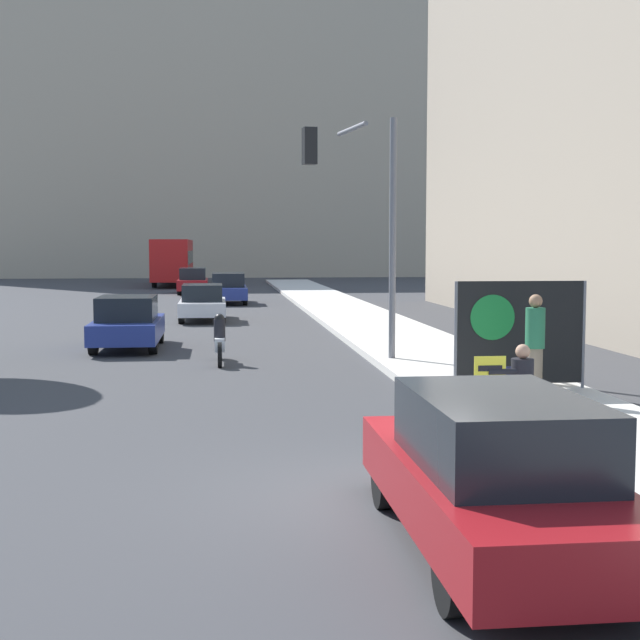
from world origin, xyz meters
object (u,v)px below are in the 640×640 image
at_px(seated_protester, 523,382).
at_px(car_on_road_far_lane, 193,281).
at_px(pedestrian_behind, 544,341).
at_px(parked_car_curbside, 494,473).
at_px(protest_banner, 519,332).
at_px(car_on_road_nearest, 128,323).
at_px(motorcycle_on_road, 220,342).
at_px(city_bus_on_road, 173,259).
at_px(car_on_road_distant, 228,288).
at_px(traffic_light_pole, 362,199).
at_px(car_on_road_midblock, 203,302).
at_px(jogger_on_sidewalk, 535,345).

distance_m(seated_protester, car_on_road_far_lane, 40.80).
height_order(pedestrian_behind, parked_car_curbside, pedestrian_behind).
distance_m(seated_protester, protest_banner, 3.45).
bearing_deg(pedestrian_behind, seated_protester, -132.49).
xyz_separation_m(seated_protester, parked_car_curbside, (-1.98, -4.86, -0.08)).
distance_m(car_on_road_nearest, car_on_road_far_lane, 28.16).
bearing_deg(motorcycle_on_road, car_on_road_nearest, 127.12).
bearing_deg(car_on_road_far_lane, city_bus_on_road, 98.36).
distance_m(car_on_road_far_lane, motorcycle_on_road, 31.51).
distance_m(pedestrian_behind, motorcycle_on_road, 8.08).
relative_size(pedestrian_behind, protest_banner, 0.64).
xyz_separation_m(parked_car_curbside, car_on_road_distant, (-2.08, 36.07, -0.00)).
height_order(seated_protester, car_on_road_distant, car_on_road_distant).
height_order(protest_banner, traffic_light_pole, traffic_light_pole).
height_order(pedestrian_behind, car_on_road_nearest, pedestrian_behind).
height_order(pedestrian_behind, traffic_light_pole, traffic_light_pole).
bearing_deg(car_on_road_distant, car_on_road_far_lane, 102.19).
bearing_deg(parked_car_curbside, car_on_road_midblock, 96.87).
xyz_separation_m(parked_car_curbside, car_on_road_far_lane, (-4.05, 45.22, 0.01)).
bearing_deg(pedestrian_behind, car_on_road_far_lane, 84.39).
bearing_deg(jogger_on_sidewalk, car_on_road_far_lane, -82.38).
bearing_deg(jogger_on_sidewalk, motorcycle_on_road, -53.48).
height_order(parked_car_curbside, car_on_road_distant, parked_car_curbside).
relative_size(car_on_road_distant, motorcycle_on_road, 2.09).
distance_m(traffic_light_pole, car_on_road_nearest, 7.95).
distance_m(pedestrian_behind, parked_car_curbside, 9.44).
distance_m(parked_car_curbside, car_on_road_far_lane, 45.40).
distance_m(jogger_on_sidewalk, motorcycle_on_road, 8.68).
bearing_deg(jogger_on_sidewalk, city_bus_on_road, -82.86).
relative_size(pedestrian_behind, parked_car_curbside, 0.35).
bearing_deg(car_on_road_nearest, pedestrian_behind, -43.72).
relative_size(protest_banner, parked_car_curbside, 0.55).
relative_size(seated_protester, city_bus_on_road, 0.10).
bearing_deg(city_bus_on_road, car_on_road_midblock, -85.13).
bearing_deg(city_bus_on_road, pedestrian_behind, -78.85).
relative_size(pedestrian_behind, traffic_light_pole, 0.29).
relative_size(car_on_road_far_lane, city_bus_on_road, 0.39).
bearing_deg(parked_car_curbside, traffic_light_pole, 86.33).
height_order(pedestrian_behind, car_on_road_far_lane, pedestrian_behind).
bearing_deg(city_bus_on_road, car_on_road_distant, -79.95).
bearing_deg(motorcycle_on_road, seated_protester, -63.06).
xyz_separation_m(pedestrian_behind, traffic_light_pole, (-2.92, 4.14, 2.95)).
bearing_deg(car_on_road_midblock, jogger_on_sidewalk, -72.31).
distance_m(car_on_road_midblock, car_on_road_far_lane, 19.04).
bearing_deg(traffic_light_pole, parked_car_curbside, -93.67).
distance_m(seated_protester, car_on_road_nearest, 14.10).
xyz_separation_m(traffic_light_pole, motorcycle_on_road, (-3.35, 0.93, -3.43)).
height_order(pedestrian_behind, motorcycle_on_road, pedestrian_behind).
height_order(jogger_on_sidewalk, motorcycle_on_road, jogger_on_sidewalk).
relative_size(jogger_on_sidewalk, city_bus_on_road, 0.15).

